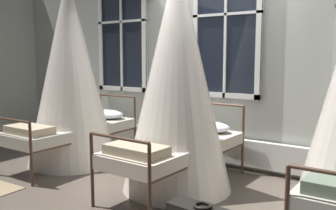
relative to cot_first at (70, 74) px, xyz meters
The scene contains 5 objects.
ground 2.33m from the cot_first, ahead, with size 21.94×21.94×0.00m, color brown.
back_wall_with_windows 2.31m from the cot_first, 32.48° to the left, with size 8.78×0.10×3.40m, color #B2B7AD.
window_bank 2.22m from the cot_first, 29.87° to the left, with size 4.84×0.10×2.84m.
cot_first is the anchor object (origin of this frame).
cot_second 1.87m from the cot_first, ahead, with size 1.29×2.03×2.70m.
Camera 1 is at (2.32, -3.67, 1.56)m, focal length 39.96 mm.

